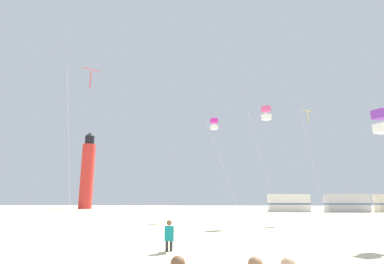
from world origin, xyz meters
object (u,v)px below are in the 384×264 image
(kite_diamond_gold, at_px, (308,115))
(rv_van_white, at_px, (289,203))
(lighthouse_distant, at_px, (87,172))
(kite_box_rainbow, at_px, (266,113))
(kite_diamond_scarlet, at_px, (90,76))
(kite_box_magenta, at_px, (214,124))
(rv_van_silver, at_px, (347,203))
(kite_box_violet, at_px, (382,122))
(kite_flyer_standing, at_px, (169,235))

(kite_diamond_gold, bearing_deg, rv_van_white, 84.28)
(lighthouse_distant, xyz_separation_m, rv_van_white, (40.17, -12.57, -6.45))
(kite_box_rainbow, bearing_deg, kite_diamond_scarlet, -143.20)
(kite_diamond_gold, height_order, rv_van_white, kite_diamond_gold)
(kite_box_magenta, bearing_deg, kite_diamond_gold, -10.28)
(kite_diamond_gold, xyz_separation_m, rv_van_silver, (11.20, 22.93, -8.40))
(kite_diamond_gold, relative_size, kite_diamond_scarlet, 1.06)
(kite_diamond_gold, height_order, kite_box_violet, kite_diamond_gold)
(rv_van_white, xyz_separation_m, rv_van_silver, (8.85, -0.54, 0.00))
(kite_diamond_gold, distance_m, kite_box_magenta, 9.14)
(kite_box_rainbow, bearing_deg, kite_box_magenta, 128.92)
(kite_flyer_standing, bearing_deg, kite_diamond_gold, -129.88)
(kite_box_rainbow, distance_m, rv_van_white, 29.26)
(kite_box_rainbow, distance_m, kite_diamond_gold, 6.03)
(kite_box_rainbow, relative_size, kite_box_magenta, 0.95)
(rv_van_silver, bearing_deg, kite_flyer_standing, -121.32)
(kite_box_rainbow, height_order, lighthouse_distant, lighthouse_distant)
(kite_box_magenta, bearing_deg, lighthouse_distant, 129.96)
(kite_box_magenta, height_order, kite_diamond_scarlet, kite_box_magenta)
(kite_flyer_standing, bearing_deg, rv_van_white, -116.59)
(kite_box_violet, bearing_deg, lighthouse_distant, 126.71)
(kite_box_rainbow, distance_m, lighthouse_distant, 52.08)
(kite_diamond_scarlet, relative_size, rv_van_silver, 1.50)
(kite_flyer_standing, distance_m, rv_van_white, 42.83)
(kite_flyer_standing, height_order, rv_van_silver, rv_van_silver)
(kite_flyer_standing, xyz_separation_m, kite_box_magenta, (1.25, 19.09, 8.91))
(kite_box_rainbow, height_order, kite_diamond_gold, kite_diamond_gold)
(kite_diamond_gold, bearing_deg, kite_diamond_scarlet, -141.86)
(kite_diamond_scarlet, bearing_deg, lighthouse_distant, 114.08)
(kite_diamond_gold, height_order, kite_diamond_scarlet, kite_diamond_gold)
(kite_flyer_standing, relative_size, kite_box_violet, 0.19)
(kite_diamond_gold, relative_size, kite_box_magenta, 1.03)
(kite_flyer_standing, relative_size, kite_diamond_gold, 0.11)
(rv_van_silver, bearing_deg, kite_box_magenta, -136.84)
(kite_flyer_standing, xyz_separation_m, rv_van_silver, (21.44, 40.39, 0.78))
(kite_box_violet, bearing_deg, rv_van_silver, 72.45)
(kite_flyer_standing, bearing_deg, rv_van_silver, -127.46)
(kite_flyer_standing, distance_m, kite_box_violet, 11.47)
(kite_box_violet, distance_m, lighthouse_distant, 62.50)
(kite_box_violet, height_order, kite_box_magenta, kite_box_magenta)
(kite_flyer_standing, distance_m, kite_diamond_gold, 22.22)
(kite_box_magenta, height_order, rv_van_white, kite_box_magenta)
(kite_diamond_gold, bearing_deg, lighthouse_distant, 136.38)
(kite_box_magenta, height_order, rv_van_silver, kite_box_magenta)
(kite_box_rainbow, relative_size, rv_van_white, 1.48)
(lighthouse_distant, xyz_separation_m, rv_van_silver, (49.02, -13.11, -6.45))
(kite_diamond_scarlet, relative_size, rv_van_white, 1.52)
(kite_diamond_scarlet, height_order, rv_van_white, kite_diamond_scarlet)
(rv_van_white, height_order, rv_van_silver, same)
(kite_box_magenta, distance_m, rv_van_silver, 30.45)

